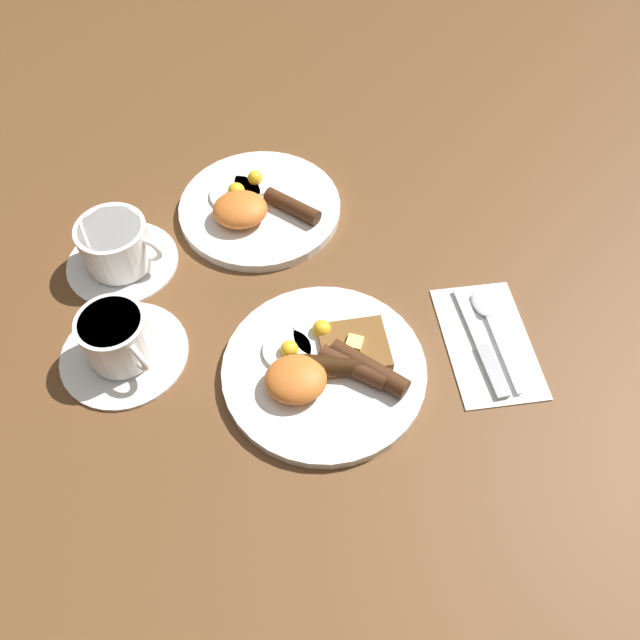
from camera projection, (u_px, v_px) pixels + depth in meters
ground_plane at (324, 373)px, 0.80m from camera, size 3.00×3.00×0.00m
breakfast_plate_near at (325, 368)px, 0.79m from camera, size 0.26×0.26×0.05m
breakfast_plate_far at (257, 207)px, 0.95m from camera, size 0.25×0.25×0.05m
teacup_near at (119, 342)px, 0.79m from camera, size 0.17×0.17×0.08m
teacup_far at (118, 248)px, 0.88m from camera, size 0.16×0.16×0.07m
napkin at (488, 342)px, 0.82m from camera, size 0.13×0.20×0.01m
knife at (482, 347)px, 0.81m from camera, size 0.04×0.17×0.01m
spoon at (488, 314)px, 0.84m from camera, size 0.04×0.17×0.01m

